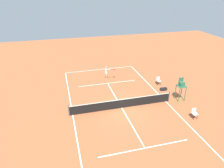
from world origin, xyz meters
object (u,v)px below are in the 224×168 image
object	(u,v)px
umpire_chair	(181,86)
courtside_chair_mid	(158,80)
tennis_ball	(108,87)
equipment_bag	(163,89)
player_serving	(107,72)
courtside_chair_near	(194,113)

from	to	relation	value
umpire_chair	courtside_chair_mid	bearing A→B (deg)	-82.89
tennis_ball	courtside_chair_mid	xyz separation A→B (m)	(-5.98, 0.83, 0.50)
equipment_bag	player_serving	bearing A→B (deg)	-40.17
player_serving	courtside_chair_mid	size ratio (longest dim) A/B	1.78
player_serving	umpire_chair	world-z (taller)	umpire_chair
player_serving	equipment_bag	bearing A→B (deg)	59.21
courtside_chair_near	courtside_chair_mid	size ratio (longest dim) A/B	1.00
tennis_ball	courtside_chair_mid	distance (m)	6.06
courtside_chair_mid	courtside_chair_near	bearing A→B (deg)	89.57
tennis_ball	courtside_chair_near	bearing A→B (deg)	126.73
tennis_ball	courtside_chair_near	xyz separation A→B (m)	(-5.93, 7.95, 0.50)
umpire_chair	courtside_chair_near	bearing A→B (deg)	80.63
umpire_chair	courtside_chair_mid	xyz separation A→B (m)	(0.48, -3.87, -1.07)
tennis_ball	umpire_chair	distance (m)	8.15
player_serving	umpire_chair	bearing A→B (deg)	50.72
equipment_bag	umpire_chair	bearing A→B (deg)	105.00
player_serving	tennis_ball	size ratio (longest dim) A/B	24.92
courtside_chair_near	equipment_bag	xyz separation A→B (m)	(0.08, -5.54, -0.38)
player_serving	umpire_chair	xyz separation A→B (m)	(-6.06, 6.89, 0.60)
umpire_chair	equipment_bag	distance (m)	2.78
courtside_chair_near	courtside_chair_mid	distance (m)	7.12
tennis_ball	courtside_chair_near	world-z (taller)	courtside_chair_near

